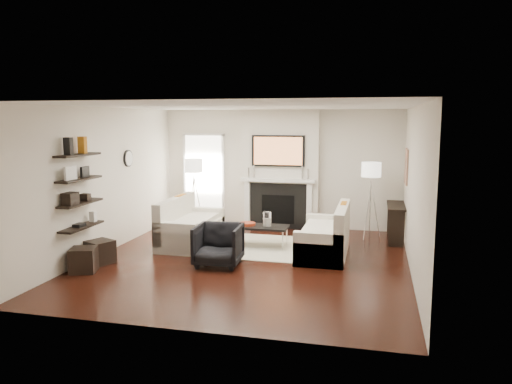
% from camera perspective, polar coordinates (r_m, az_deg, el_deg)
% --- Properties ---
extents(room_envelope, '(6.00, 6.00, 6.00)m').
position_cam_1_polar(room_envelope, '(8.60, -0.94, 0.76)').
color(room_envelope, black).
rests_on(room_envelope, ground).
extents(chimney_breast, '(1.80, 0.25, 2.70)m').
position_cam_1_polar(chimney_breast, '(11.39, 2.69, 2.60)').
color(chimney_breast, silver).
rests_on(chimney_breast, floor).
extents(fireplace_surround, '(1.30, 0.02, 1.04)m').
position_cam_1_polar(fireplace_surround, '(11.37, 2.53, -1.63)').
color(fireplace_surround, black).
rests_on(fireplace_surround, floor).
extents(firebox, '(0.75, 0.02, 0.65)m').
position_cam_1_polar(firebox, '(11.38, 2.53, -1.98)').
color(firebox, black).
rests_on(firebox, floor).
extents(mantel_pilaster_l, '(0.12, 0.08, 1.10)m').
position_cam_1_polar(mantel_pilaster_l, '(11.50, -1.02, -1.36)').
color(mantel_pilaster_l, white).
rests_on(mantel_pilaster_l, floor).
extents(mantel_pilaster_r, '(0.12, 0.08, 1.10)m').
position_cam_1_polar(mantel_pilaster_r, '(11.23, 6.11, -1.64)').
color(mantel_pilaster_r, white).
rests_on(mantel_pilaster_r, floor).
extents(mantel_shelf, '(1.70, 0.18, 0.07)m').
position_cam_1_polar(mantel_shelf, '(11.24, 2.50, 1.35)').
color(mantel_shelf, white).
rests_on(mantel_shelf, chimney_breast).
extents(tv_body, '(1.20, 0.06, 0.70)m').
position_cam_1_polar(tv_body, '(11.20, 2.55, 4.71)').
color(tv_body, black).
rests_on(tv_body, chimney_breast).
extents(tv_screen, '(1.10, 0.00, 0.62)m').
position_cam_1_polar(tv_screen, '(11.17, 2.52, 4.70)').
color(tv_screen, '#BF723F').
rests_on(tv_screen, tv_body).
extents(candlestick_l_tall, '(0.04, 0.04, 0.30)m').
position_cam_1_polar(candlestick_l_tall, '(11.34, -0.21, 2.36)').
color(candlestick_l_tall, silver).
rests_on(candlestick_l_tall, mantel_shelf).
extents(candlestick_l_short, '(0.04, 0.04, 0.24)m').
position_cam_1_polar(candlestick_l_short, '(11.38, -0.85, 2.23)').
color(candlestick_l_short, silver).
rests_on(candlestick_l_short, mantel_shelf).
extents(candlestick_r_tall, '(0.04, 0.04, 0.30)m').
position_cam_1_polar(candlestick_r_tall, '(11.13, 5.30, 2.21)').
color(candlestick_r_tall, silver).
rests_on(candlestick_r_tall, mantel_shelf).
extents(candlestick_r_short, '(0.04, 0.04, 0.24)m').
position_cam_1_polar(candlestick_r_short, '(11.12, 5.96, 2.04)').
color(candlestick_r_short, silver).
rests_on(candlestick_r_short, mantel_shelf).
extents(hallway_panel, '(0.90, 0.02, 2.10)m').
position_cam_1_polar(hallway_panel, '(12.01, -5.93, 1.42)').
color(hallway_panel, white).
rests_on(hallway_panel, floor).
extents(door_trim_l, '(0.06, 0.06, 2.16)m').
position_cam_1_polar(door_trim_l, '(12.16, -8.09, 1.47)').
color(door_trim_l, white).
rests_on(door_trim_l, floor).
extents(door_trim_r, '(0.06, 0.06, 2.16)m').
position_cam_1_polar(door_trim_r, '(11.84, -3.77, 1.35)').
color(door_trim_r, white).
rests_on(door_trim_r, floor).
extents(door_trim_top, '(1.02, 0.06, 0.06)m').
position_cam_1_polar(door_trim_top, '(11.91, -6.04, 6.58)').
color(door_trim_top, white).
rests_on(door_trim_top, wall_back).
extents(rug, '(2.60, 2.00, 0.01)m').
position_cam_1_polar(rug, '(9.84, 0.67, -6.26)').
color(rug, '#BEB79B').
rests_on(rug, floor).
extents(loveseat_left_base, '(0.85, 1.80, 0.42)m').
position_cam_1_polar(loveseat_left_base, '(10.11, -7.42, -4.74)').
color(loveseat_left_base, beige).
rests_on(loveseat_left_base, floor).
extents(loveseat_left_back, '(0.18, 1.80, 0.80)m').
position_cam_1_polar(loveseat_left_back, '(10.17, -9.21, -2.88)').
color(loveseat_left_back, beige).
rests_on(loveseat_left_back, floor).
extents(loveseat_left_arm_n, '(0.85, 0.18, 0.60)m').
position_cam_1_polar(loveseat_left_arm_n, '(9.36, -9.20, -5.27)').
color(loveseat_left_arm_n, beige).
rests_on(loveseat_left_arm_n, floor).
extents(loveseat_left_arm_s, '(0.85, 0.18, 0.60)m').
position_cam_1_polar(loveseat_left_arm_s, '(10.84, -5.89, -3.35)').
color(loveseat_left_arm_s, beige).
rests_on(loveseat_left_arm_s, floor).
extents(loveseat_left_cushion, '(0.63, 1.44, 0.10)m').
position_cam_1_polar(loveseat_left_cushion, '(10.04, -7.18, -3.31)').
color(loveseat_left_cushion, beige).
rests_on(loveseat_left_cushion, loveseat_left_base).
extents(pillow_left_orange, '(0.10, 0.42, 0.42)m').
position_cam_1_polar(pillow_left_orange, '(10.41, -8.60, -1.47)').
color(pillow_left_orange, '#AE6715').
rests_on(pillow_left_orange, loveseat_left_cushion).
extents(pillow_left_charcoal, '(0.10, 0.40, 0.40)m').
position_cam_1_polar(pillow_left_charcoal, '(9.86, -9.91, -2.10)').
color(pillow_left_charcoal, black).
rests_on(pillow_left_charcoal, loveseat_left_cushion).
extents(loveseat_right_base, '(0.85, 1.80, 0.42)m').
position_cam_1_polar(loveseat_right_base, '(9.32, 7.70, -5.87)').
color(loveseat_right_base, beige).
rests_on(loveseat_right_base, floor).
extents(loveseat_right_back, '(0.18, 1.80, 0.80)m').
position_cam_1_polar(loveseat_right_back, '(9.22, 9.82, -4.05)').
color(loveseat_right_back, beige).
rests_on(loveseat_right_back, floor).
extents(loveseat_right_arm_n, '(0.85, 0.18, 0.60)m').
position_cam_1_polar(loveseat_right_arm_n, '(8.52, 7.15, -6.59)').
color(loveseat_right_arm_n, beige).
rests_on(loveseat_right_arm_n, floor).
extents(loveseat_right_arm_s, '(0.85, 0.18, 0.60)m').
position_cam_1_polar(loveseat_right_arm_s, '(10.09, 8.19, -4.27)').
color(loveseat_right_arm_s, beige).
rests_on(loveseat_right_arm_s, floor).
extents(loveseat_right_cushion, '(0.63, 1.44, 0.10)m').
position_cam_1_polar(loveseat_right_cushion, '(9.27, 7.43, -4.29)').
color(loveseat_right_cushion, beige).
rests_on(loveseat_right_cushion, loveseat_right_base).
extents(pillow_right_orange, '(0.10, 0.42, 0.42)m').
position_cam_1_polar(pillow_right_orange, '(9.48, 9.97, -2.47)').
color(pillow_right_orange, '#AE6715').
rests_on(pillow_right_orange, loveseat_right_cushion).
extents(pillow_right_charcoal, '(0.10, 0.40, 0.40)m').
position_cam_1_polar(pillow_right_charcoal, '(8.89, 9.72, -3.24)').
color(pillow_right_charcoal, black).
rests_on(pillow_right_charcoal, loveseat_right_cushion).
extents(coffee_table, '(1.10, 0.55, 0.04)m').
position_cam_1_polar(coffee_table, '(9.76, 0.42, -4.00)').
color(coffee_table, black).
rests_on(coffee_table, floor).
extents(coffee_leg_nw, '(0.02, 0.02, 0.38)m').
position_cam_1_polar(coffee_leg_nw, '(9.73, -2.76, -5.32)').
color(coffee_leg_nw, silver).
rests_on(coffee_leg_nw, floor).
extents(coffee_leg_ne, '(0.02, 0.02, 0.38)m').
position_cam_1_polar(coffee_leg_ne, '(9.50, 3.07, -5.65)').
color(coffee_leg_ne, silver).
rests_on(coffee_leg_ne, floor).
extents(coffee_leg_sw, '(0.02, 0.02, 0.38)m').
position_cam_1_polar(coffee_leg_sw, '(10.14, -2.06, -4.75)').
color(coffee_leg_sw, silver).
rests_on(coffee_leg_sw, floor).
extents(coffee_leg_se, '(0.02, 0.02, 0.38)m').
position_cam_1_polar(coffee_leg_se, '(9.92, 3.53, -5.05)').
color(coffee_leg_se, silver).
rests_on(coffee_leg_se, floor).
extents(hurricane_glass, '(0.17, 0.17, 0.29)m').
position_cam_1_polar(hurricane_glass, '(9.70, 1.29, -3.12)').
color(hurricane_glass, white).
rests_on(hurricane_glass, coffee_table).
extents(hurricane_candle, '(0.11, 0.11, 0.17)m').
position_cam_1_polar(hurricane_candle, '(9.71, 1.28, -3.49)').
color(hurricane_candle, white).
rests_on(hurricane_candle, coffee_table).
extents(copper_bowl, '(0.32, 0.32, 0.05)m').
position_cam_1_polar(copper_bowl, '(9.81, -1.00, -3.67)').
color(copper_bowl, '#BF3D1F').
rests_on(copper_bowl, coffee_table).
extents(armchair, '(0.80, 0.76, 0.78)m').
position_cam_1_polar(armchair, '(8.57, -4.33, -5.83)').
color(armchair, black).
rests_on(armchair, floor).
extents(lamp_left_post, '(0.02, 0.02, 1.20)m').
position_cam_1_polar(lamp_left_post, '(11.43, -7.06, -1.23)').
color(lamp_left_post, silver).
rests_on(lamp_left_post, floor).
extents(lamp_left_shade, '(0.40, 0.40, 0.30)m').
position_cam_1_polar(lamp_left_shade, '(11.32, -7.13, 3.02)').
color(lamp_left_shade, white).
rests_on(lamp_left_shade, lamp_left_post).
extents(lamp_left_leg_a, '(0.25, 0.02, 1.23)m').
position_cam_1_polar(lamp_left_leg_a, '(11.39, -6.54, -1.25)').
color(lamp_left_leg_a, silver).
rests_on(lamp_left_leg_a, floor).
extents(lamp_left_leg_b, '(0.14, 0.22, 1.23)m').
position_cam_1_polar(lamp_left_leg_b, '(11.53, -7.15, -1.14)').
color(lamp_left_leg_b, silver).
rests_on(lamp_left_leg_b, floor).
extents(lamp_left_leg_c, '(0.14, 0.22, 1.23)m').
position_cam_1_polar(lamp_left_leg_c, '(11.36, -7.49, -1.29)').
color(lamp_left_leg_c, silver).
rests_on(lamp_left_leg_c, floor).
extents(lamp_right_post, '(0.02, 0.02, 1.20)m').
position_cam_1_polar(lamp_right_post, '(10.71, 12.89, -2.02)').
color(lamp_right_post, silver).
rests_on(lamp_right_post, floor).
extents(lamp_right_shade, '(0.40, 0.40, 0.30)m').
position_cam_1_polar(lamp_right_shade, '(10.59, 13.04, 2.51)').
color(lamp_right_shade, white).
rests_on(lamp_right_shade, lamp_right_post).
extents(lamp_right_leg_a, '(0.25, 0.02, 1.23)m').
position_cam_1_polar(lamp_right_leg_a, '(10.71, 13.48, -2.04)').
color(lamp_right_leg_a, silver).
rests_on(lamp_right_leg_a, floor).
extents(lamp_right_leg_b, '(0.14, 0.22, 1.23)m').
position_cam_1_polar(lamp_right_leg_b, '(10.81, 12.61, -1.92)').
color(lamp_right_leg_b, silver).
rests_on(lamp_right_leg_b, floor).
extents(lamp_right_leg_c, '(0.14, 0.22, 1.23)m').
position_cam_1_polar(lamp_right_leg_c, '(10.62, 12.59, -2.10)').
color(lamp_right_leg_c, silver).
rests_on(lamp_right_leg_c, floor).
extents(console_top, '(0.35, 1.20, 0.04)m').
position_cam_1_polar(console_top, '(10.59, 15.72, -1.52)').
color(console_top, black).
rests_on(console_top, floor).
extents(console_leg_n, '(0.30, 0.04, 0.71)m').
position_cam_1_polar(console_leg_n, '(10.12, 15.75, -4.13)').
color(console_leg_n, black).
rests_on(console_leg_n, floor).
extents(console_leg_s, '(0.30, 0.04, 0.71)m').
position_cam_1_polar(console_leg_s, '(11.20, 15.55, -2.94)').
color(console_leg_s, black).
rests_on(console_leg_s, floor).
extents(wall_art, '(0.03, 0.70, 0.70)m').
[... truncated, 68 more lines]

